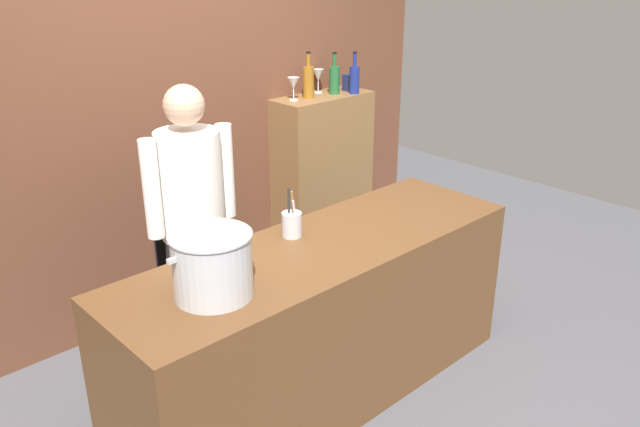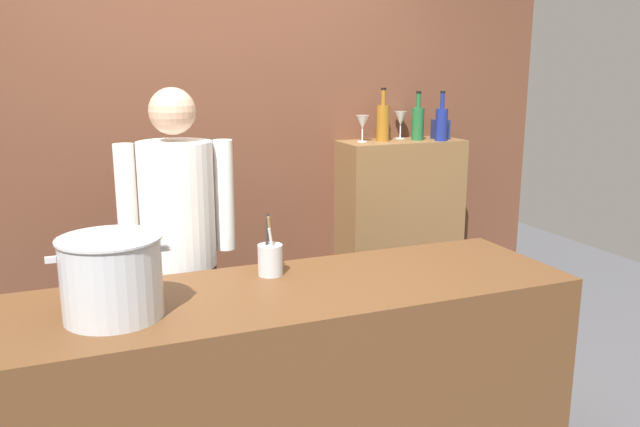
{
  "view_description": "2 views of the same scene",
  "coord_description": "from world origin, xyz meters",
  "px_view_note": "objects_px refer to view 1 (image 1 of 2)",
  "views": [
    {
      "loc": [
        -1.99,
        -2.12,
        2.28
      ],
      "look_at": [
        0.23,
        0.25,
        0.93
      ],
      "focal_mm": 36.02,
      "sensor_mm": 36.0,
      "label": 1
    },
    {
      "loc": [
        -0.8,
        -2.27,
        1.76
      ],
      "look_at": [
        0.29,
        0.41,
        1.09
      ],
      "focal_mm": 36.15,
      "sensor_mm": 36.0,
      "label": 2
    }
  ],
  "objects_px": {
    "stockpot_large": "(212,265)",
    "wine_glass_tall": "(318,76)",
    "utensil_crock": "(292,224)",
    "chef": "(192,214)",
    "wine_glass_short": "(293,84)",
    "spice_tin_navy": "(350,83)",
    "wine_bottle_green": "(334,79)",
    "wine_bottle_cobalt": "(354,79)",
    "wine_bottle_amber": "(309,81)"
  },
  "relations": [
    {
      "from": "stockpot_large",
      "to": "chef",
      "type": "bearing_deg",
      "value": 63.7
    },
    {
      "from": "stockpot_large",
      "to": "wine_bottle_amber",
      "type": "distance_m",
      "value": 2.14
    },
    {
      "from": "chef",
      "to": "wine_glass_short",
      "type": "bearing_deg",
      "value": -153.26
    },
    {
      "from": "spice_tin_navy",
      "to": "chef",
      "type": "bearing_deg",
      "value": -163.44
    },
    {
      "from": "wine_glass_short",
      "to": "chef",
      "type": "bearing_deg",
      "value": -155.3
    },
    {
      "from": "wine_bottle_cobalt",
      "to": "utensil_crock",
      "type": "bearing_deg",
      "value": -146.97
    },
    {
      "from": "wine_bottle_cobalt",
      "to": "wine_glass_tall",
      "type": "relative_size",
      "value": 1.76
    },
    {
      "from": "chef",
      "to": "wine_glass_tall",
      "type": "distance_m",
      "value": 1.69
    },
    {
      "from": "stockpot_large",
      "to": "wine_glass_short",
      "type": "distance_m",
      "value": 2.04
    },
    {
      "from": "wine_glass_short",
      "to": "spice_tin_navy",
      "type": "xyz_separation_m",
      "value": [
        0.52,
        -0.04,
        -0.05
      ]
    },
    {
      "from": "wine_bottle_cobalt",
      "to": "spice_tin_navy",
      "type": "relative_size",
      "value": 2.49
    },
    {
      "from": "wine_bottle_cobalt",
      "to": "spice_tin_navy",
      "type": "height_order",
      "value": "wine_bottle_cobalt"
    },
    {
      "from": "wine_bottle_cobalt",
      "to": "wine_bottle_green",
      "type": "xyz_separation_m",
      "value": [
        -0.11,
        0.09,
        0.0
      ]
    },
    {
      "from": "stockpot_large",
      "to": "wine_bottle_cobalt",
      "type": "distance_m",
      "value": 2.35
    },
    {
      "from": "chef",
      "to": "wine_bottle_green",
      "type": "distance_m",
      "value": 1.71
    },
    {
      "from": "stockpot_large",
      "to": "spice_tin_navy",
      "type": "distance_m",
      "value": 2.43
    },
    {
      "from": "chef",
      "to": "wine_bottle_cobalt",
      "type": "bearing_deg",
      "value": -163.7
    },
    {
      "from": "wine_glass_short",
      "to": "spice_tin_navy",
      "type": "relative_size",
      "value": 1.32
    },
    {
      "from": "wine_bottle_amber",
      "to": "wine_glass_tall",
      "type": "height_order",
      "value": "wine_bottle_amber"
    },
    {
      "from": "stockpot_large",
      "to": "wine_glass_tall",
      "type": "height_order",
      "value": "wine_glass_tall"
    },
    {
      "from": "wine_bottle_cobalt",
      "to": "wine_bottle_green",
      "type": "distance_m",
      "value": 0.14
    },
    {
      "from": "wine_bottle_amber",
      "to": "chef",
      "type": "bearing_deg",
      "value": -157.74
    },
    {
      "from": "chef",
      "to": "wine_bottle_green",
      "type": "bearing_deg",
      "value": -159.59
    },
    {
      "from": "wine_glass_tall",
      "to": "utensil_crock",
      "type": "bearing_deg",
      "value": -137.8
    },
    {
      "from": "utensil_crock",
      "to": "wine_bottle_amber",
      "type": "bearing_deg",
      "value": 44.29
    },
    {
      "from": "chef",
      "to": "wine_bottle_green",
      "type": "xyz_separation_m",
      "value": [
        1.57,
        0.52,
        0.45
      ]
    },
    {
      "from": "chef",
      "to": "wine_bottle_amber",
      "type": "xyz_separation_m",
      "value": [
        1.34,
        0.55,
        0.46
      ]
    },
    {
      "from": "wine_glass_short",
      "to": "wine_bottle_green",
      "type": "bearing_deg",
      "value": -5.73
    },
    {
      "from": "wine_bottle_green",
      "to": "wine_glass_short",
      "type": "bearing_deg",
      "value": 174.27
    },
    {
      "from": "stockpot_large",
      "to": "wine_glass_tall",
      "type": "distance_m",
      "value": 2.31
    },
    {
      "from": "chef",
      "to": "wine_bottle_green",
      "type": "height_order",
      "value": "chef"
    },
    {
      "from": "chef",
      "to": "wine_bottle_cobalt",
      "type": "height_order",
      "value": "chef"
    },
    {
      "from": "wine_bottle_amber",
      "to": "spice_tin_navy",
      "type": "bearing_deg",
      "value": -5.39
    },
    {
      "from": "stockpot_large",
      "to": "utensil_crock",
      "type": "height_order",
      "value": "stockpot_large"
    },
    {
      "from": "wine_glass_tall",
      "to": "wine_glass_short",
      "type": "xyz_separation_m",
      "value": [
        -0.3,
        -0.07,
        -0.01
      ]
    },
    {
      "from": "wine_glass_short",
      "to": "utensil_crock",
      "type": "bearing_deg",
      "value": -131.62
    },
    {
      "from": "chef",
      "to": "wine_bottle_cobalt",
      "type": "distance_m",
      "value": 1.79
    },
    {
      "from": "utensil_crock",
      "to": "wine_glass_tall",
      "type": "distance_m",
      "value": 1.7
    },
    {
      "from": "stockpot_large",
      "to": "utensil_crock",
      "type": "bearing_deg",
      "value": 19.85
    },
    {
      "from": "stockpot_large",
      "to": "wine_glass_tall",
      "type": "bearing_deg",
      "value": 35.65
    },
    {
      "from": "chef",
      "to": "utensil_crock",
      "type": "xyz_separation_m",
      "value": [
        0.3,
        -0.47,
        0.0
      ]
    },
    {
      "from": "utensil_crock",
      "to": "wine_bottle_amber",
      "type": "distance_m",
      "value": 1.53
    },
    {
      "from": "spice_tin_navy",
      "to": "utensil_crock",
      "type": "bearing_deg",
      "value": -145.45
    },
    {
      "from": "utensil_crock",
      "to": "wine_glass_tall",
      "type": "bearing_deg",
      "value": 42.2
    },
    {
      "from": "wine_bottle_amber",
      "to": "spice_tin_navy",
      "type": "distance_m",
      "value": 0.39
    },
    {
      "from": "utensil_crock",
      "to": "wine_bottle_cobalt",
      "type": "bearing_deg",
      "value": 33.03
    },
    {
      "from": "utensil_crock",
      "to": "wine_bottle_amber",
      "type": "relative_size",
      "value": 0.82
    },
    {
      "from": "utensil_crock",
      "to": "wine_bottle_green",
      "type": "height_order",
      "value": "wine_bottle_green"
    },
    {
      "from": "chef",
      "to": "wine_glass_short",
      "type": "distance_m",
      "value": 1.41
    },
    {
      "from": "wine_bottle_cobalt",
      "to": "wine_bottle_green",
      "type": "height_order",
      "value": "wine_bottle_cobalt"
    }
  ]
}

